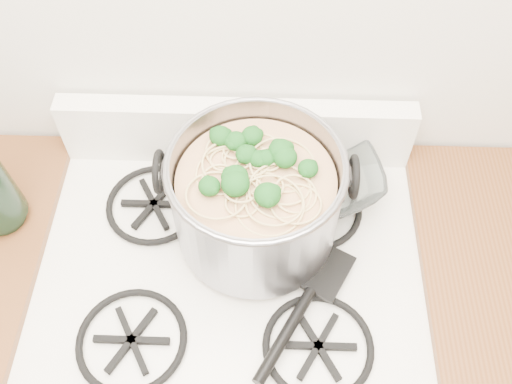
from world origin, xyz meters
The scene contains 5 objects.
gas_range centered at (0.00, 1.26, 0.44)m, with size 0.76×0.66×0.92m.
counter_left centered at (-0.51, 1.26, 0.46)m, with size 0.25×0.65×0.92m.
stock_pot centered at (0.05, 1.36, 1.03)m, with size 0.36×0.33×0.22m.
spatula centered at (0.18, 1.26, 0.94)m, with size 0.29×0.31×0.02m, color black, non-canonical shape.
glass_bowl centered at (0.16, 1.47, 0.94)m, with size 0.11×0.11×0.03m, color white.
Camera 1 is at (0.07, 0.74, 1.92)m, focal length 40.00 mm.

